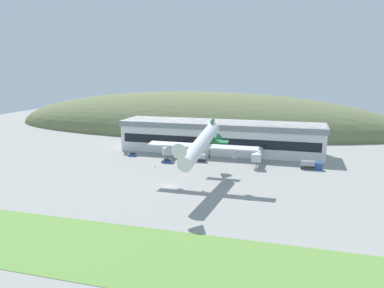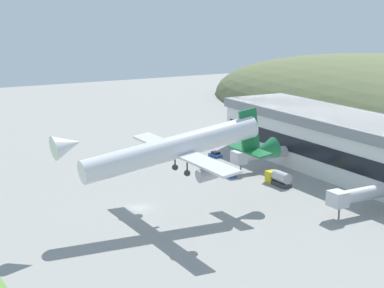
% 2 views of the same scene
% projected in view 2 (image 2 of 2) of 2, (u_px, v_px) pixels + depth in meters
% --- Properties ---
extents(ground_plane, '(386.58, 386.58, 0.00)m').
position_uv_depth(ground_plane, '(140.00, 208.00, 126.13)').
color(ground_plane, gray).
extents(terminal_building, '(89.59, 19.42, 13.56)m').
position_uv_depth(terminal_building, '(365.00, 146.00, 144.98)').
color(terminal_building, white).
rests_on(terminal_building, ground_plane).
extents(jetway_0, '(3.38, 14.88, 5.43)m').
position_uv_depth(jetway_0, '(257.00, 155.00, 152.31)').
color(jetway_0, silver).
rests_on(jetway_0, ground_plane).
extents(jetway_1, '(3.38, 16.52, 5.43)m').
position_uv_depth(jetway_1, '(362.00, 194.00, 121.33)').
color(jetway_1, silver).
rests_on(jetway_1, ground_plane).
extents(cargo_airplane, '(35.27, 45.36, 11.25)m').
position_uv_depth(cargo_airplane, '(177.00, 149.00, 116.48)').
color(cargo_airplane, silver).
extents(service_car_0, '(3.92, 2.21, 1.48)m').
position_uv_depth(service_car_0, '(215.00, 155.00, 166.92)').
color(service_car_0, '#264C99').
rests_on(service_car_0, ground_plane).
extents(service_car_1, '(3.84, 1.71, 1.61)m').
position_uv_depth(service_car_1, '(230.00, 174.00, 148.33)').
color(service_car_1, '#264C99').
rests_on(service_car_1, ground_plane).
extents(fuel_truck, '(6.98, 2.50, 3.25)m').
position_uv_depth(fuel_truck, '(279.00, 178.00, 141.38)').
color(fuel_truck, gold).
rests_on(fuel_truck, ground_plane).
extents(traffic_cone_0, '(0.52, 0.52, 0.58)m').
position_uv_depth(traffic_cone_0, '(198.00, 177.00, 146.85)').
color(traffic_cone_0, orange).
rests_on(traffic_cone_0, ground_plane).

